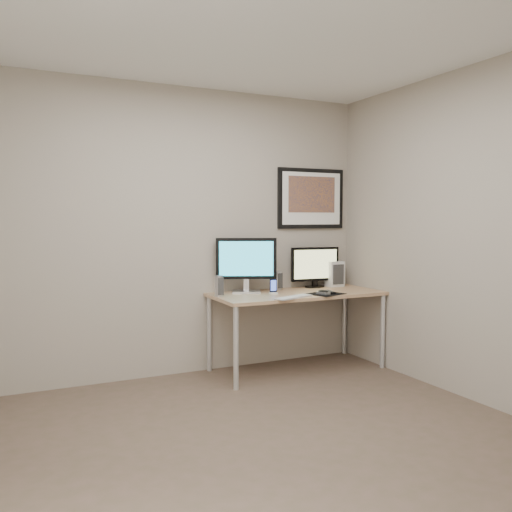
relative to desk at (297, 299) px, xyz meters
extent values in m
plane|color=brown|center=(-1.00, -1.35, -0.66)|extent=(3.60, 3.60, 0.00)
plane|color=white|center=(-1.00, -1.35, 1.94)|extent=(3.60, 3.60, 0.00)
plane|color=gray|center=(-1.00, 0.35, 0.64)|extent=(3.60, 0.00, 3.60)
plane|color=gray|center=(0.80, -1.35, 0.64)|extent=(0.00, 3.40, 3.40)
cube|color=#9B724B|center=(0.00, 0.00, 0.05)|extent=(1.60, 0.70, 0.03)
cylinder|color=silver|center=(-0.76, -0.31, -0.31)|extent=(0.04, 0.04, 0.70)
cylinder|color=silver|center=(-0.76, 0.31, -0.31)|extent=(0.04, 0.04, 0.70)
cylinder|color=silver|center=(0.76, -0.31, -0.31)|extent=(0.04, 0.04, 0.70)
cylinder|color=silver|center=(0.76, 0.31, -0.31)|extent=(0.04, 0.04, 0.70)
cube|color=black|center=(0.35, 0.33, 0.96)|extent=(0.75, 0.03, 0.60)
cube|color=white|center=(0.35, 0.32, 0.96)|extent=(0.67, 0.00, 0.52)
cube|color=orange|center=(0.35, 0.31, 1.00)|extent=(0.54, 0.00, 0.36)
cube|color=#B5B5BA|center=(-0.44, 0.18, 0.08)|extent=(0.31, 0.27, 0.02)
cube|color=#B5B5BA|center=(-0.44, 0.18, 0.14)|extent=(0.06, 0.06, 0.11)
cube|color=black|center=(-0.44, 0.18, 0.39)|extent=(0.53, 0.26, 0.38)
cube|color=teal|center=(-0.44, 0.16, 0.39)|extent=(0.46, 0.20, 0.32)
cube|color=black|center=(0.35, 0.24, 0.07)|extent=(0.23, 0.14, 0.02)
cube|color=black|center=(0.35, 0.24, 0.11)|extent=(0.05, 0.04, 0.05)
cube|color=black|center=(0.35, 0.24, 0.30)|extent=(0.52, 0.08, 0.34)
cube|color=tan|center=(0.35, 0.23, 0.30)|extent=(0.46, 0.05, 0.29)
cylinder|color=#B5B5BA|center=(-0.75, 0.08, 0.16)|extent=(0.08, 0.08, 0.19)
cylinder|color=#B5B5BA|center=(-0.06, 0.27, 0.15)|extent=(0.08, 0.08, 0.18)
cube|color=black|center=(-0.25, 0.01, 0.14)|extent=(0.08, 0.08, 0.14)
cube|color=silver|center=(-0.20, -0.29, 0.07)|extent=(0.42, 0.25, 0.01)
cube|color=black|center=(0.18, -0.21, 0.07)|extent=(0.36, 0.34, 0.00)
ellipsoid|color=black|center=(0.14, -0.23, 0.09)|extent=(0.09, 0.13, 0.04)
cube|color=black|center=(0.25, -0.17, 0.08)|extent=(0.08, 0.19, 0.02)
cube|color=silver|center=(0.57, 0.23, 0.19)|extent=(0.17, 0.13, 0.26)
camera|label=1|loc=(-2.53, -4.36, 0.76)|focal=38.00mm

